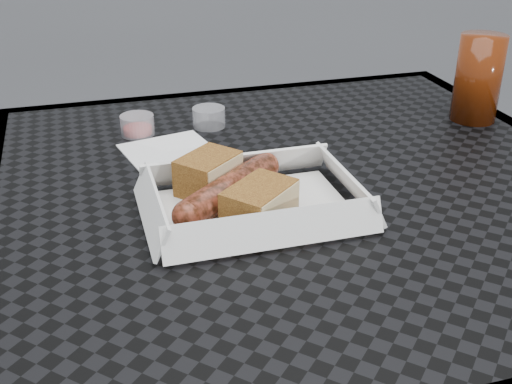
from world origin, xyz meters
TOP-DOWN VIEW (x-y plane):
  - patio_table at (0.00, 0.00)m, footprint 0.80×0.80m
  - food_tray at (-0.08, -0.06)m, footprint 0.22×0.15m
  - bratwurst at (-0.11, -0.03)m, footprint 0.15×0.14m
  - bread_near at (-0.12, 0.00)m, footprint 0.09×0.09m
  - bread_far at (-0.08, -0.08)m, footprint 0.10×0.09m
  - veg_garnish at (-0.02, -0.11)m, footprint 0.03×0.03m
  - napkin at (-0.15, 0.14)m, footprint 0.14×0.14m
  - condiment_cup_sauce at (-0.18, 0.22)m, footprint 0.05×0.05m
  - condiment_cup_empty at (-0.07, 0.22)m, footprint 0.05×0.05m
  - drink_glass at (0.33, 0.14)m, footprint 0.07×0.07m

SIDE VIEW (x-z plane):
  - patio_table at x=0.00m, z-range 0.30..1.04m
  - napkin at x=-0.15m, z-range 0.74..0.75m
  - food_tray at x=-0.08m, z-range 0.74..0.75m
  - veg_garnish at x=-0.02m, z-range 0.75..0.75m
  - condiment_cup_sauce at x=-0.18m, z-range 0.74..0.78m
  - condiment_cup_empty at x=-0.07m, z-range 0.74..0.78m
  - bratwurst at x=-0.11m, z-range 0.75..0.78m
  - bread_far at x=-0.08m, z-range 0.75..0.79m
  - bread_near at x=-0.12m, z-range 0.75..0.79m
  - drink_glass at x=0.33m, z-range 0.74..0.88m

